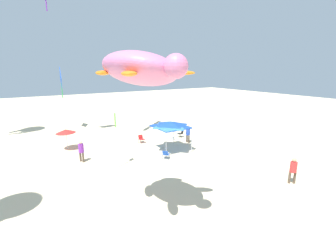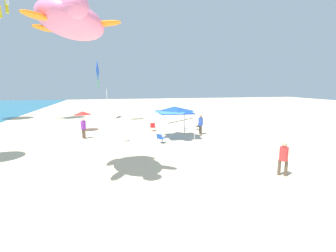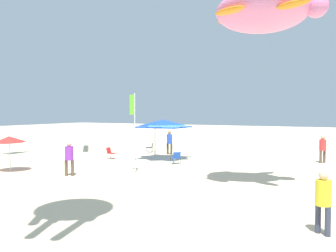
{
  "view_description": "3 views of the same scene",
  "coord_description": "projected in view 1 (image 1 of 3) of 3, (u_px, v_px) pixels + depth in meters",
  "views": [
    {
      "loc": [
        -17.49,
        10.91,
        7.67
      ],
      "look_at": [
        -0.52,
        0.36,
        2.81
      ],
      "focal_mm": 24.93,
      "sensor_mm": 36.0,
      "label": 1
    },
    {
      "loc": [
        -20.27,
        4.48,
        4.85
      ],
      "look_at": [
        -0.26,
        0.1,
        1.29
      ],
      "focal_mm": 26.0,
      "sensor_mm": 36.0,
      "label": 2
    },
    {
      "loc": [
        -11.31,
        21.8,
        3.5
      ],
      "look_at": [
        -0.58,
        1.19,
        2.5
      ],
      "focal_mm": 38.34,
      "sensor_mm": 36.0,
      "label": 3
    }
  ],
  "objects": [
    {
      "name": "ground",
      "position": [
        168.0,
        154.0,
        21.85
      ],
      "size": [
        120.0,
        120.0,
        0.1
      ],
      "primitive_type": "cube",
      "color": "beige"
    },
    {
      "name": "canopy_tent",
      "position": [
        170.0,
        124.0,
        22.2
      ],
      "size": [
        3.11,
        2.93,
        2.87
      ],
      "rotation": [
        0.0,
        0.0,
        0.01
      ],
      "color": "#B7B7BC",
      "rests_on": "ground"
    },
    {
      "name": "beach_umbrella",
      "position": [
        66.0,
        131.0,
        22.53
      ],
      "size": [
        1.84,
        1.85,
        2.06
      ],
      "color": "silver",
      "rests_on": "ground"
    },
    {
      "name": "folding_chair_right_of_tent",
      "position": [
        181.0,
        133.0,
        27.03
      ],
      "size": [
        0.78,
        0.72,
        0.82
      ],
      "rotation": [
        0.0,
        0.0,
        1.99
      ],
      "color": "black",
      "rests_on": "ground"
    },
    {
      "name": "folding_chair_near_cooler",
      "position": [
        166.0,
        154.0,
        20.41
      ],
      "size": [
        0.8,
        0.81,
        0.82
      ],
      "rotation": [
        0.0,
        0.0,
        0.75
      ],
      "color": "black",
      "rests_on": "ground"
    },
    {
      "name": "folding_chair_left_of_tent",
      "position": [
        141.0,
        138.0,
        25.0
      ],
      "size": [
        0.65,
        0.56,
        0.82
      ],
      "rotation": [
        0.0,
        0.0,
        4.75
      ],
      "color": "black",
      "rests_on": "ground"
    },
    {
      "name": "cooler_box",
      "position": [
        172.0,
        138.0,
        26.12
      ],
      "size": [
        0.67,
        0.49,
        0.4
      ],
      "color": "white",
      "rests_on": "ground"
    },
    {
      "name": "banner_flag",
      "position": [
        117.0,
        135.0,
        18.21
      ],
      "size": [
        0.36,
        0.06,
        4.48
      ],
      "color": "silver",
      "rests_on": "ground"
    },
    {
      "name": "person_by_tent",
      "position": [
        188.0,
        133.0,
        24.87
      ],
      "size": [
        0.51,
        0.45,
        1.9
      ],
      "rotation": [
        0.0,
        0.0,
        0.01
      ],
      "color": "brown",
      "rests_on": "ground"
    },
    {
      "name": "person_far_stroller",
      "position": [
        81.0,
        150.0,
        19.65
      ],
      "size": [
        0.46,
        0.44,
        1.86
      ],
      "rotation": [
        0.0,
        0.0,
        0.51
      ],
      "color": "brown",
      "rests_on": "ground"
    },
    {
      "name": "person_near_umbrella",
      "position": [
        293.0,
        169.0,
        15.9
      ],
      "size": [
        0.44,
        0.44,
        1.85
      ],
      "rotation": [
        0.0,
        0.0,
        4.02
      ],
      "color": "brown",
      "rests_on": "ground"
    },
    {
      "name": "kite_diamond_blue",
      "position": [
        61.0,
        79.0,
        29.06
      ],
      "size": [
        2.7,
        0.3,
        3.87
      ],
      "rotation": [
        0.0,
        0.0,
        6.18
      ],
      "color": "blue"
    },
    {
      "name": "kite_turtle_pink",
      "position": [
        141.0,
        69.0,
        10.3
      ],
      "size": [
        4.87,
        4.49,
        2.1
      ],
      "rotation": [
        0.0,
        0.0,
        3.39
      ],
      "color": "pink"
    }
  ]
}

